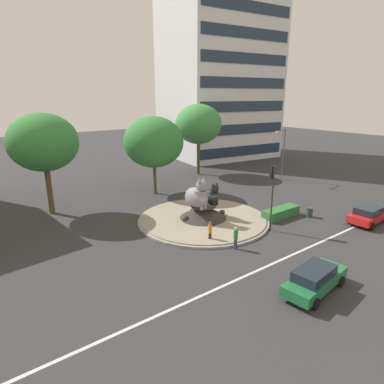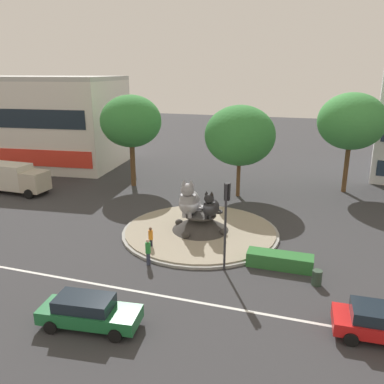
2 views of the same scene
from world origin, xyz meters
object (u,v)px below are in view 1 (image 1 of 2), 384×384
sedan_on_far_lane (315,279)px  office_tower (218,73)px  streetlight_arm (283,150)px  litter_bin (310,212)px  second_tree_near_tower (43,143)px  pedestrian_green_shirt (236,237)px  hatchback_near_shophouse (369,214)px  cat_statue_grey (197,196)px  traffic_light_mast (272,186)px  pedestrian_orange_shirt (210,231)px  broadleaf_tree_behind_island (154,142)px  third_tree_left (198,124)px  cat_statue_black (212,196)px

sedan_on_far_lane → office_tower: bearing=49.6°
streetlight_arm → litter_bin: size_ratio=7.44×
office_tower → second_tree_near_tower: bearing=-149.2°
pedestrian_green_shirt → litter_bin: 10.11m
streetlight_arm → sedan_on_far_lane: 26.37m
streetlight_arm → hatchback_near_shophouse: 16.04m
cat_statue_grey → second_tree_near_tower: 14.71m
hatchback_near_shophouse → cat_statue_grey: bearing=141.2°
streetlight_arm → hatchback_near_shophouse: bearing=53.6°
pedestrian_green_shirt → traffic_light_mast: bearing=-110.2°
pedestrian_orange_shirt → litter_bin: bearing=-16.3°
broadleaf_tree_behind_island → streetlight_arm: (16.57, -4.54, -1.92)m
cat_statue_grey → streetlight_arm: size_ratio=0.44×
second_tree_near_tower → broadleaf_tree_behind_island: bearing=-1.3°
office_tower → third_tree_left: 17.99m
broadleaf_tree_behind_island → third_tree_left: bearing=25.4°
third_tree_left → pedestrian_orange_shirt: bearing=-125.4°
second_tree_near_tower → sedan_on_far_lane: 24.88m
pedestrian_green_shirt → hatchback_near_shophouse: size_ratio=0.39×
broadleaf_tree_behind_island → litter_bin: bearing=-63.3°
cat_statue_grey → cat_statue_black: (1.65, -0.01, -0.26)m
office_tower → litter_bin: 36.48m
traffic_light_mast → second_tree_near_tower: (-13.45, 15.12, 2.95)m
cat_statue_black → pedestrian_green_shirt: cat_statue_black is taller
second_tree_near_tower → litter_bin: size_ratio=10.44×
traffic_light_mast → second_tree_near_tower: second_tree_near_tower is taller
streetlight_arm → litter_bin: streetlight_arm is taller
streetlight_arm → litter_bin: bearing=35.9°
second_tree_near_tower → pedestrian_orange_shirt: (8.04, -13.93, -5.87)m
streetlight_arm → litter_bin: (-8.98, -10.53, -3.52)m
office_tower → sedan_on_far_lane: (-25.02, -37.48, -13.73)m
second_tree_near_tower → third_tree_left: 21.56m
office_tower → third_tree_left: size_ratio=2.99×
sedan_on_far_lane → litter_bin: sedan_on_far_lane is taller
broadleaf_tree_behind_island → pedestrian_green_shirt: bearing=-99.0°
traffic_light_mast → pedestrian_orange_shirt: size_ratio=3.36×
office_tower → second_tree_near_tower: 37.60m
broadleaf_tree_behind_island → litter_bin: size_ratio=9.66×
pedestrian_green_shirt → second_tree_near_tower: bearing=-1.9°
cat_statue_grey → third_tree_left: 19.23m
broadleaf_tree_behind_island → pedestrian_orange_shirt: broadleaf_tree_behind_island is taller
litter_bin → sedan_on_far_lane: bearing=-144.6°
litter_bin → pedestrian_orange_shirt: bearing=172.6°
cat_statue_grey → sedan_on_far_lane: bearing=-10.4°
second_tree_near_tower → pedestrian_orange_shirt: second_tree_near_tower is taller
office_tower → streetlight_arm: size_ratio=4.35×
broadleaf_tree_behind_island → hatchback_near_shophouse: 22.31m
second_tree_near_tower → hatchback_near_shophouse: size_ratio=2.09×
pedestrian_green_shirt → hatchback_near_shophouse: pedestrian_green_shirt is taller
pedestrian_green_shirt → broadleaf_tree_behind_island: bearing=-39.6°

